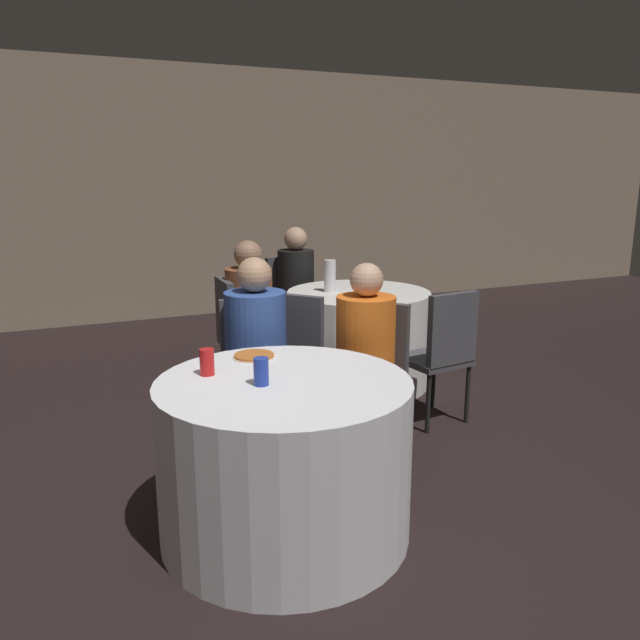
% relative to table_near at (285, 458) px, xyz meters
% --- Properties ---
extents(ground_plane, '(16.00, 16.00, 0.00)m').
position_rel_table_near_xyz_m(ground_plane, '(-0.19, -0.13, -0.37)').
color(ground_plane, black).
extents(wall_back, '(16.00, 0.06, 2.80)m').
position_rel_table_near_xyz_m(wall_back, '(-0.19, 4.73, 1.03)').
color(wall_back, gray).
rests_on(wall_back, ground_plane).
extents(table_near, '(1.15, 1.15, 0.74)m').
position_rel_table_near_xyz_m(table_near, '(0.00, 0.00, 0.00)').
color(table_near, silver).
rests_on(table_near, ground_plane).
extents(table_far, '(1.11, 1.11, 0.74)m').
position_rel_table_near_xyz_m(table_far, '(1.28, 1.75, 0.00)').
color(table_far, white).
rests_on(table_far, ground_plane).
extents(chair_near_north, '(0.47, 0.47, 0.90)m').
position_rel_table_near_xyz_m(chair_near_north, '(0.18, 0.97, 0.16)').
color(chair_near_north, '#47474C').
rests_on(chair_near_north, ground_plane).
extents(chair_near_northeast, '(0.56, 0.56, 0.90)m').
position_rel_table_near_xyz_m(chair_near_northeast, '(0.78, 0.61, 0.16)').
color(chair_near_northeast, '#47474C').
rests_on(chair_near_northeast, ground_plane).
extents(chair_far_north, '(0.47, 0.48, 0.90)m').
position_rel_table_near_xyz_m(chair_far_north, '(1.08, 2.69, 0.16)').
color(chair_far_north, '#47474C').
rests_on(chair_far_north, ground_plane).
extents(chair_far_southwest, '(0.56, 0.56, 0.90)m').
position_rel_table_near_xyz_m(chair_far_southwest, '(0.54, 1.12, 0.16)').
color(chair_far_southwest, '#47474C').
rests_on(chair_far_southwest, ground_plane).
extents(chair_far_west, '(0.42, 0.41, 0.90)m').
position_rel_table_near_xyz_m(chair_far_west, '(0.31, 1.77, 0.16)').
color(chair_far_west, '#47474C').
rests_on(chair_far_west, ground_plane).
extents(chair_far_south, '(0.45, 0.45, 0.90)m').
position_rel_table_near_xyz_m(chair_far_south, '(1.40, 0.78, 0.16)').
color(chair_far_south, '#47474C').
rests_on(chair_far_south, ground_plane).
extents(person_floral_shirt, '(0.51, 0.34, 1.17)m').
position_rel_table_near_xyz_m(person_floral_shirt, '(0.47, 1.77, 0.22)').
color(person_floral_shirt, black).
rests_on(person_floral_shirt, ground_plane).
extents(person_blue_shirt, '(0.39, 0.51, 1.18)m').
position_rel_table_near_xyz_m(person_blue_shirt, '(0.15, 0.82, 0.23)').
color(person_blue_shirt, black).
rests_on(person_blue_shirt, ground_plane).
extents(person_black_shirt, '(0.36, 0.50, 1.18)m').
position_rel_table_near_xyz_m(person_black_shirt, '(1.12, 2.53, 0.22)').
color(person_black_shirt, black).
rests_on(person_black_shirt, ground_plane).
extents(person_orange_shirt, '(0.48, 0.46, 1.15)m').
position_rel_table_near_xyz_m(person_orange_shirt, '(0.65, 0.51, 0.21)').
color(person_orange_shirt, black).
rests_on(person_orange_shirt, ground_plane).
extents(pizza_plate_near, '(0.21, 0.21, 0.02)m').
position_rel_table_near_xyz_m(pizza_plate_near, '(-0.01, 0.39, 0.38)').
color(pizza_plate_near, white).
rests_on(pizza_plate_near, table_near).
extents(soda_can_blue, '(0.07, 0.07, 0.12)m').
position_rel_table_near_xyz_m(soda_can_blue, '(-0.11, -0.01, 0.43)').
color(soda_can_blue, '#1E38A5').
rests_on(soda_can_blue, table_near).
extents(soda_can_red, '(0.07, 0.07, 0.12)m').
position_rel_table_near_xyz_m(soda_can_red, '(-0.29, 0.22, 0.43)').
color(soda_can_red, red).
rests_on(soda_can_red, table_near).
extents(bottle_far, '(0.09, 0.09, 0.25)m').
position_rel_table_near_xyz_m(bottle_far, '(1.07, 1.83, 0.49)').
color(bottle_far, white).
rests_on(bottle_far, table_far).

